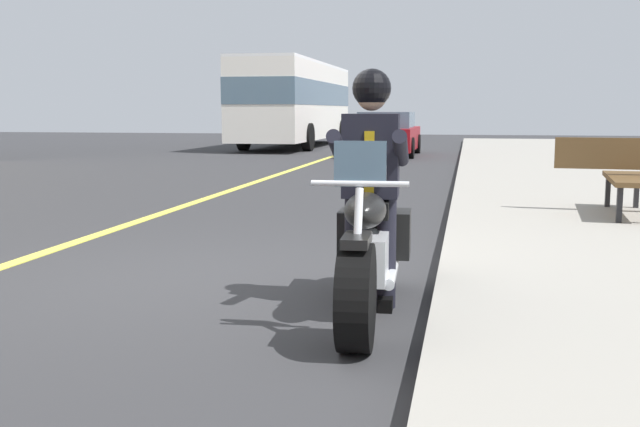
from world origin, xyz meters
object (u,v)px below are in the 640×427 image
object	(u,v)px
rider_main	(371,167)
bus_near	(296,100)
bench_sidewalk	(629,169)
car_silver	(387,134)
motorcycle_main	(368,252)

from	to	relation	value
rider_main	bus_near	xyz separation A→B (m)	(-24.12, -6.15, 0.84)
rider_main	bench_sidewalk	distance (m)	5.31
rider_main	car_silver	distance (m)	18.91
motorcycle_main	bench_sidewalk	distance (m)	5.47
bus_near	bench_sidewalk	bearing A→B (deg)	24.31
car_silver	bench_sidewalk	distance (m)	14.94
car_silver	bench_sidewalk	world-z (taller)	car_silver
car_silver	bus_near	bearing A→B (deg)	-141.22
motorcycle_main	bus_near	xyz separation A→B (m)	(-24.31, -6.16, 1.42)
bus_near	car_silver	distance (m)	6.91
rider_main	bench_sidewalk	world-z (taller)	rider_main
motorcycle_main	rider_main	world-z (taller)	rider_main
motorcycle_main	bus_near	world-z (taller)	bus_near
rider_main	car_silver	world-z (taller)	rider_main
motorcycle_main	bench_sidewalk	xyz separation A→B (m)	(-4.77, 2.67, 0.26)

